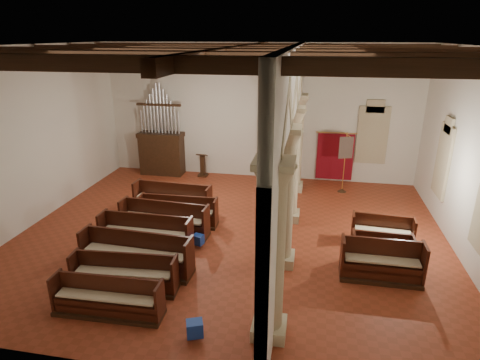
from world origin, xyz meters
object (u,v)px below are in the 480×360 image
lectern (203,166)px  processional_banner (343,173)px  nave_pew_0 (108,303)px  pipe_organ (161,146)px  aisle_pew_0 (381,266)px

lectern → processional_banner: bearing=-4.0°
lectern → nave_pew_0: size_ratio=0.43×
lectern → pipe_organ: bearing=-176.8°
lectern → nave_pew_0: 10.04m
aisle_pew_0 → lectern: bearing=134.1°
processional_banner → aisle_pew_0: 6.50m
pipe_organ → aisle_pew_0: size_ratio=2.03×
processional_banner → nave_pew_0: (-5.87, -9.18, -0.51)m
nave_pew_0 → aisle_pew_0: size_ratio=1.23×
pipe_organ → processional_banner: size_ratio=1.70×
lectern → aisle_pew_0: bearing=-42.5°
pipe_organ → aisle_pew_0: 11.65m
pipe_organ → nave_pew_0: pipe_organ is taller
nave_pew_0 → pipe_organ: bearing=102.3°
nave_pew_0 → processional_banner: bearing=55.9°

